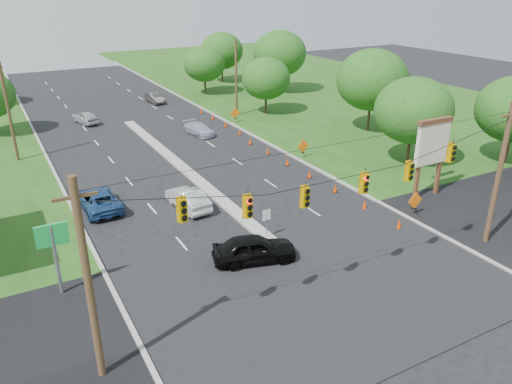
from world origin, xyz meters
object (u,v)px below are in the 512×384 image
white_sedan (188,199)px  blue_pickup (99,200)px  pylon_sign (433,146)px  black_sedan (254,249)px

white_sedan → blue_pickup: bearing=-32.8°
pylon_sign → white_sedan: bearing=158.7°
black_sedan → blue_pickup: (-6.35, 11.78, -0.10)m
pylon_sign → black_sedan: bearing=-172.2°
black_sedan → white_sedan: size_ratio=1.07×
pylon_sign → blue_pickup: 24.80m
white_sedan → blue_pickup: white_sedan is taller
white_sedan → blue_pickup: 6.41m
black_sedan → blue_pickup: black_sedan is taller
pylon_sign → black_sedan: size_ratio=1.25×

